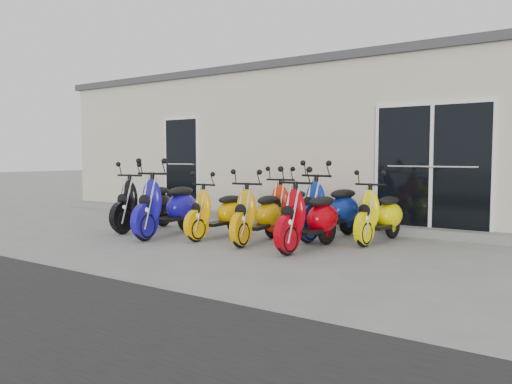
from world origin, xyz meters
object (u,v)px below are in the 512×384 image
Objects in this scene: scooter_front_orange_b at (258,206)px; scooter_back_yellow at (380,206)px; scooter_front_red at (310,208)px; scooter_front_black at (145,196)px; scooter_front_orange_a at (218,204)px; scooter_back_red at (289,200)px; scooter_back_blue at (330,199)px; scooter_front_blue at (168,197)px.

scooter_back_yellow is (1.60, 1.11, -0.01)m from scooter_front_orange_b.
scooter_front_black is at bearing -177.16° from scooter_front_red.
scooter_front_black is 1.69m from scooter_front_orange_a.
scooter_front_orange_b is 1.95m from scooter_back_yellow.
scooter_back_blue reaches higher than scooter_back_red.
scooter_front_blue is 2.13m from scooter_back_red.
scooter_front_orange_b reaches higher than scooter_front_orange_a.
scooter_back_yellow is at bearing 9.49° from scooter_front_black.
scooter_back_red is at bearing -176.47° from scooter_back_blue.
scooter_front_orange_b reaches higher than scooter_back_yellow.
scooter_front_red is at bearing -55.38° from scooter_back_red.
scooter_front_orange_b is at bearing -93.72° from scooter_back_red.
scooter_front_black is at bearing -153.81° from scooter_back_blue.
scooter_front_red is at bearing -71.89° from scooter_back_blue.
scooter_back_blue is (2.45, 1.31, -0.02)m from scooter_front_blue.
scooter_front_orange_b is (2.52, 0.05, -0.05)m from scooter_front_black.
scooter_front_black is 4.28m from scooter_back_yellow.
scooter_front_black is 0.95× the size of scooter_front_blue.
scooter_front_blue is at bearing -171.65° from scooter_front_red.
scooter_back_blue is 0.83m from scooter_back_yellow.
scooter_back_red is 0.84m from scooter_back_blue.
scooter_front_black is 1.13× the size of scooter_front_orange_a.
scooter_front_orange_b is (0.83, -0.01, 0.03)m from scooter_front_orange_a.
scooter_front_orange_b is (1.68, 0.31, -0.08)m from scooter_front_blue.
scooter_front_blue is at bearing -23.31° from scooter_front_black.
scooter_front_orange_b is at bearing 1.51° from scooter_front_orange_a.
scooter_back_red is 1.04× the size of scooter_back_yellow.
scooter_front_orange_a is at bearing -4.05° from scooter_front_black.
scooter_front_red is 1.10m from scooter_back_blue.
scooter_front_orange_a is 0.91× the size of scooter_front_red.
scooter_back_blue is at bearing 19.96° from scooter_front_blue.
scooter_front_black is 2.71m from scooter_back_red.
scooter_back_blue reaches higher than scooter_front_red.
scooter_front_blue reaches higher than scooter_back_yellow.
scooter_front_blue reaches higher than scooter_back_red.
scooter_front_black is 1.06× the size of scooter_back_red.
scooter_back_red is (2.46, 1.13, -0.04)m from scooter_front_black.
scooter_back_red reaches higher than scooter_front_orange_a.
scooter_front_orange_a is 1.89m from scooter_back_blue.
scooter_front_orange_b is 1.08m from scooter_back_red.
scooter_back_yellow is at bearing 15.17° from scooter_front_blue.
scooter_back_blue is (3.30, 1.05, 0.02)m from scooter_front_black.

